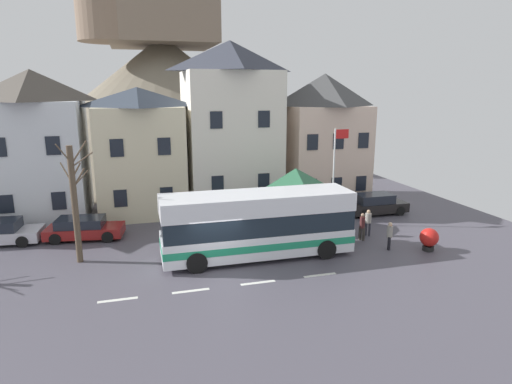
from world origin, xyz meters
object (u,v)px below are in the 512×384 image
transit_bus (258,225)px  bare_tree_01 (75,202)px  parked_car_01 (84,228)px  public_bench (255,217)px  pedestrian_01 (390,235)px  bus_shelter (296,180)px  parked_car_00 (376,204)px  townhouse_02 (140,152)px  townhouse_01 (37,146)px  hilltop_castle (164,98)px  flagpole (335,169)px  pedestrian_02 (368,220)px  harbour_buoy (429,238)px  pedestrian_00 (362,226)px  townhouse_04 (323,139)px  townhouse_03 (231,126)px  parked_car_02 (301,211)px

transit_bus → bare_tree_01: (-8.74, 1.78, 1.38)m
parked_car_01 → public_bench: size_ratio=3.10×
pedestrian_01 → public_bench: 8.57m
bus_shelter → parked_car_00: size_ratio=0.92×
bare_tree_01 → townhouse_02: bearing=67.9°
townhouse_01 → hilltop_castle: hilltop_castle is taller
flagpole → townhouse_01: bearing=159.7°
parked_car_00 → flagpole: size_ratio=0.67×
parked_car_00 → pedestrian_02: pedestrian_02 is taller
parked_car_01 → pedestrian_01: bearing=-13.0°
pedestrian_01 → harbour_buoy: pedestrian_01 is taller
pedestrian_01 → parked_car_00: bearing=65.2°
parked_car_01 → pedestrian_00: size_ratio=2.81×
harbour_buoy → townhouse_02: bearing=140.9°
townhouse_01 → flagpole: bearing=-20.3°
parked_car_01 → pedestrian_02: 16.53m
bus_shelter → bare_tree_01: bare_tree_01 is taller
pedestrian_00 → pedestrian_02: 0.95m
townhouse_04 → bare_tree_01: (-16.82, -8.32, -1.70)m
townhouse_03 → bus_shelter: size_ratio=3.07×
parked_car_00 → flagpole: flagpole is taller
townhouse_04 → public_bench: townhouse_04 is taller
harbour_buoy → bare_tree_01: (-17.79, 3.44, 2.39)m
townhouse_04 → pedestrian_01: townhouse_04 is taller
bus_shelter → parked_car_01: size_ratio=0.85×
townhouse_01 → townhouse_04: size_ratio=1.01×
pedestrian_02 → flagpole: flagpole is taller
hilltop_castle → townhouse_03: bearing=-81.3°
townhouse_04 → flagpole: bearing=-107.4°
parked_car_01 → public_bench: (10.26, 0.02, -0.16)m
townhouse_02 → public_bench: bearing=-34.3°
pedestrian_02 → townhouse_01: bearing=154.0°
pedestrian_02 → harbour_buoy: pedestrian_02 is taller
townhouse_03 → hilltop_castle: hilltop_castle is taller
pedestrian_00 → pedestrian_02: size_ratio=1.00×
transit_bus → bus_shelter: bearing=48.0°
flagpole → parked_car_01: bearing=174.6°
townhouse_01 → parked_car_02: bearing=-17.8°
townhouse_01 → flagpole: size_ratio=1.58×
townhouse_02 → townhouse_04: (13.46, 0.05, 0.49)m
townhouse_02 → townhouse_04: size_ratio=0.90×
townhouse_03 → townhouse_04: townhouse_03 is taller
transit_bus → public_bench: size_ratio=6.77×
townhouse_01 → pedestrian_02: size_ratio=6.09×
bus_shelter → pedestrian_02: size_ratio=2.40×
townhouse_02 → parked_car_01: (-3.49, -4.64, -3.67)m
parked_car_01 → parked_car_02: parked_car_02 is taller
hilltop_castle → pedestrian_02: 31.42m
townhouse_03 → transit_bus: size_ratio=1.20×
parked_car_00 → townhouse_03: bearing=151.0°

